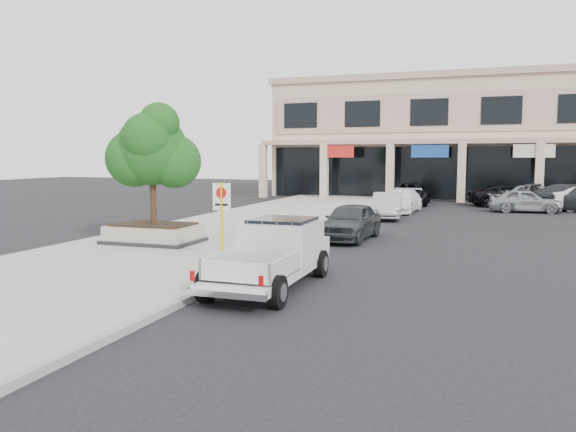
# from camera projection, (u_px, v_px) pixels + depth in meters

# --- Properties ---
(ground) EXTENTS (120.00, 120.00, 0.00)m
(ground) POSITION_uv_depth(u_px,v_px,m) (304.00, 275.00, 15.14)
(ground) COLOR black
(ground) RESTS_ON ground
(sidewalk) EXTENTS (8.00, 52.00, 0.15)m
(sidewalk) POSITION_uv_depth(u_px,v_px,m) (219.00, 234.00, 22.57)
(sidewalk) COLOR gray
(sidewalk) RESTS_ON ground
(curb) EXTENTS (0.20, 52.00, 0.15)m
(curb) POSITION_uv_depth(u_px,v_px,m) (313.00, 239.00, 21.27)
(curb) COLOR gray
(curb) RESTS_ON ground
(strip_mall) EXTENTS (40.55, 12.43, 9.50)m
(strip_mall) POSITION_uv_depth(u_px,v_px,m) (533.00, 137.00, 43.88)
(strip_mall) COLOR #CBA68E
(strip_mall) RESTS_ON ground
(planter) EXTENTS (3.20, 2.20, 0.68)m
(planter) POSITION_uv_depth(u_px,v_px,m) (154.00, 233.00, 19.96)
(planter) COLOR black
(planter) RESTS_ON sidewalk
(planter_tree) EXTENTS (2.90, 2.55, 4.00)m
(planter_tree) POSITION_uv_depth(u_px,v_px,m) (158.00, 150.00, 19.75)
(planter_tree) COLOR black
(planter_tree) RESTS_ON planter
(no_parking_sign) EXTENTS (0.55, 0.09, 2.30)m
(no_parking_sign) POSITION_uv_depth(u_px,v_px,m) (222.00, 211.00, 15.99)
(no_parking_sign) COLOR yellow
(no_parking_sign) RESTS_ON sidewalk
(hedge) EXTENTS (1.10, 0.99, 0.93)m
(hedge) POSITION_uv_depth(u_px,v_px,m) (283.00, 234.00, 18.76)
(hedge) COLOR #1B4E16
(hedge) RESTS_ON sidewalk
(pickup_truck) EXTENTS (1.92, 5.15, 1.62)m
(pickup_truck) POSITION_uv_depth(u_px,v_px,m) (270.00, 255.00, 13.59)
(pickup_truck) COLOR silver
(pickup_truck) RESTS_ON ground
(curb_car_a) EXTENTS (1.96, 4.27, 1.42)m
(curb_car_a) POSITION_uv_depth(u_px,v_px,m) (350.00, 221.00, 21.61)
(curb_car_a) COLOR #2D3032
(curb_car_a) RESTS_ON ground
(curb_car_b) EXTENTS (1.85, 4.21, 1.34)m
(curb_car_b) POSITION_uv_depth(u_px,v_px,m) (387.00, 206.00, 29.04)
(curb_car_b) COLOR #AEB1B6
(curb_car_b) RESTS_ON ground
(curb_car_c) EXTENTS (2.24, 4.76, 1.34)m
(curb_car_c) POSITION_uv_depth(u_px,v_px,m) (401.00, 201.00, 32.39)
(curb_car_c) COLOR white
(curb_car_c) RESTS_ON ground
(curb_car_d) EXTENTS (2.59, 5.29, 1.45)m
(curb_car_d) POSITION_uv_depth(u_px,v_px,m) (410.00, 194.00, 37.62)
(curb_car_d) COLOR black
(curb_car_d) RESTS_ON ground
(lot_car_a) EXTENTS (4.12, 1.92, 1.36)m
(lot_car_a) POSITION_uv_depth(u_px,v_px,m) (525.00, 201.00, 32.26)
(lot_car_a) COLOR gray
(lot_car_a) RESTS_ON ground
(lot_car_d) EXTENTS (5.44, 3.67, 1.39)m
(lot_car_d) POSITION_uv_depth(u_px,v_px,m) (509.00, 196.00, 36.21)
(lot_car_d) COLOR black
(lot_car_d) RESTS_ON ground
(lot_car_e) EXTENTS (4.73, 2.67, 1.52)m
(lot_car_e) POSITION_uv_depth(u_px,v_px,m) (537.00, 196.00, 35.24)
(lot_car_e) COLOR #A3A5AB
(lot_car_e) RESTS_ON ground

